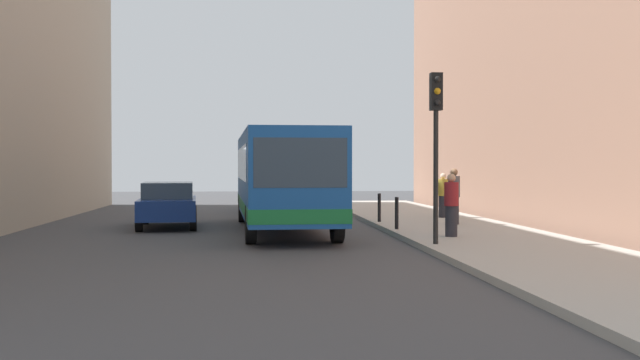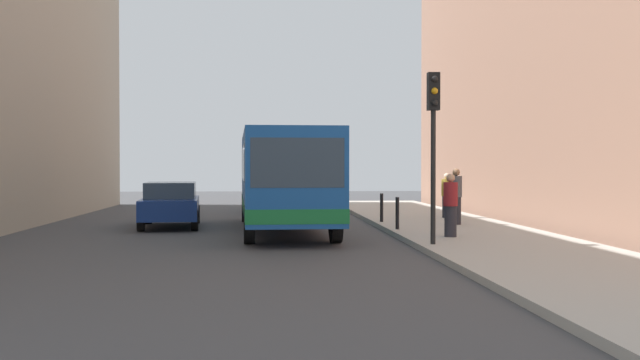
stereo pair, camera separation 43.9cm
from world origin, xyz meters
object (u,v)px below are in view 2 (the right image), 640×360
at_px(pedestrian_mid_sidewalk, 456,196).
at_px(pedestrian_far_sidewalk, 447,196).
at_px(car_behind_bus, 279,194).
at_px(car_beside_bus, 171,203).
at_px(traffic_light, 433,125).
at_px(pedestrian_near_signal, 451,205).
at_px(bus, 283,175).
at_px(bollard_near, 397,213).
at_px(bollard_mid, 382,208).

relative_size(pedestrian_mid_sidewalk, pedestrian_far_sidewalk, 1.11).
xyz_separation_m(car_behind_bus, pedestrian_far_sidewalk, (5.93, -6.64, 0.17)).
height_order(car_beside_bus, car_behind_bus, same).
bearing_deg(traffic_light, pedestrian_near_signal, 64.42).
relative_size(car_behind_bus, traffic_light, 1.08).
xyz_separation_m(bus, car_beside_bus, (-3.68, 1.61, -0.94)).
xyz_separation_m(bollard_near, bollard_mid, (0.00, 2.99, 0.00)).
height_order(pedestrian_near_signal, pedestrian_mid_sidewalk, pedestrian_mid_sidewalk).
relative_size(traffic_light, bollard_near, 4.32).
height_order(bollard_near, pedestrian_near_signal, pedestrian_near_signal).
bearing_deg(pedestrian_mid_sidewalk, bus, 140.50).
distance_m(pedestrian_near_signal, pedestrian_mid_sidewalk, 4.35).
relative_size(bus, pedestrian_far_sidewalk, 6.89).
height_order(bollard_mid, pedestrian_far_sidewalk, pedestrian_far_sidewalk).
distance_m(car_beside_bus, traffic_light, 10.57).
bearing_deg(traffic_light, bollard_near, 91.33).
distance_m(car_behind_bus, pedestrian_mid_sidewalk, 11.20).
xyz_separation_m(bus, car_behind_bus, (0.06, 9.89, -0.94)).
xyz_separation_m(pedestrian_mid_sidewalk, pedestrian_far_sidewalk, (0.46, 3.13, -0.10)).
xyz_separation_m(traffic_light, pedestrian_far_sidewalk, (2.56, 9.14, -2.06)).
height_order(car_behind_bus, bollard_near, car_behind_bus).
relative_size(bollard_mid, pedestrian_far_sidewalk, 0.59).
relative_size(car_behind_bus, bollard_mid, 4.68).
relative_size(bus, bollard_mid, 11.68).
relative_size(traffic_light, pedestrian_near_signal, 2.46).
bearing_deg(bus, pedestrian_far_sidewalk, -153.45).
distance_m(bollard_near, pedestrian_mid_sidewalk, 2.81).
relative_size(car_behind_bus, pedestrian_near_signal, 2.66).
bearing_deg(car_behind_bus, pedestrian_near_signal, 108.30).
distance_m(traffic_light, pedestrian_far_sidewalk, 9.71).
relative_size(car_behind_bus, pedestrian_far_sidewalk, 2.76).
bearing_deg(bus, bollard_near, 152.67).
xyz_separation_m(car_beside_bus, bollard_near, (7.01, -3.18, -0.16)).
bearing_deg(car_behind_bus, traffic_light, 103.41).
xyz_separation_m(car_behind_bus, pedestrian_mid_sidewalk, (5.47, -9.77, 0.27)).
bearing_deg(bollard_mid, car_beside_bus, 178.44).
relative_size(car_beside_bus, pedestrian_mid_sidewalk, 2.52).
bearing_deg(bollard_near, bus, 154.64).
height_order(car_behind_bus, bollard_mid, car_behind_bus).
bearing_deg(car_behind_bus, bollard_mid, 112.45).
xyz_separation_m(traffic_light, bollard_mid, (-0.10, 7.31, -2.38)).
xyz_separation_m(bollard_mid, pedestrian_near_signal, (0.98, -5.47, 0.35)).
bearing_deg(car_beside_bus, car_behind_bus, -118.20).
bearing_deg(bollard_near, pedestrian_far_sidewalk, 61.15).
relative_size(car_beside_bus, pedestrian_near_signal, 2.71).
xyz_separation_m(car_beside_bus, bollard_mid, (7.01, -0.19, -0.16)).
relative_size(bus, car_behind_bus, 2.50).
bearing_deg(pedestrian_far_sidewalk, bollard_mid, 169.77).
height_order(car_behind_bus, pedestrian_far_sidewalk, pedestrian_far_sidewalk).
bearing_deg(bollard_near, bollard_mid, 90.00).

